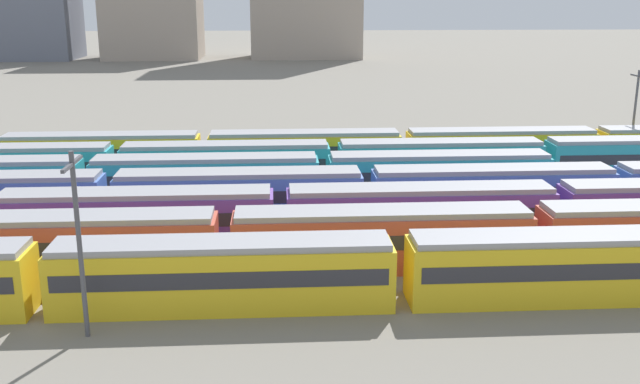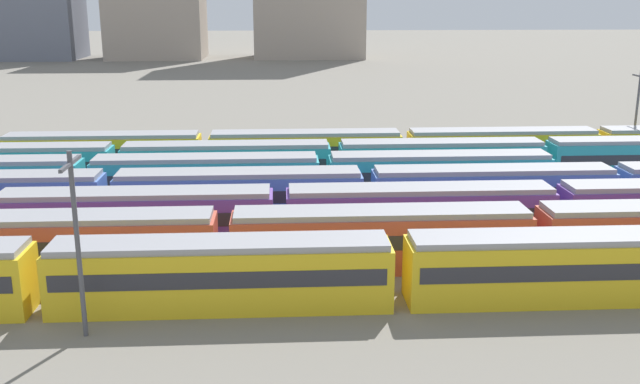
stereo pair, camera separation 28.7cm
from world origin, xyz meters
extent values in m
plane|color=slate|center=(0.00, 15.60, 0.00)|extent=(600.00, 600.00, 0.00)
cube|color=yellow|center=(12.27, 0.00, 1.70)|extent=(18.00, 3.00, 3.40)
cube|color=#2D2D33|center=(12.27, 0.00, 2.11)|extent=(17.20, 3.06, 0.90)
cube|color=#939399|center=(12.27, 0.00, 3.57)|extent=(17.60, 2.70, 0.35)
cube|color=yellow|center=(31.17, 0.00, 1.70)|extent=(18.00, 3.00, 3.40)
cube|color=#2D2D33|center=(31.17, 0.00, 2.11)|extent=(17.20, 3.06, 0.90)
cube|color=#939399|center=(31.17, 0.00, 3.57)|extent=(17.60, 2.70, 0.35)
cube|color=#BC4C38|center=(2.57, 5.20, 1.70)|extent=(18.00, 3.00, 3.40)
cube|color=#2D2D33|center=(2.57, 5.20, 2.11)|extent=(17.20, 3.06, 0.90)
cube|color=#939399|center=(2.57, 5.20, 3.57)|extent=(17.60, 2.70, 0.35)
cube|color=#BC4C38|center=(21.47, 5.20, 1.70)|extent=(18.00, 3.00, 3.40)
cube|color=#2D2D33|center=(21.47, 5.20, 2.11)|extent=(17.20, 3.06, 0.90)
cube|color=#939399|center=(21.47, 5.20, 3.57)|extent=(17.60, 2.70, 0.35)
cube|color=#6B429E|center=(5.93, 10.40, 1.70)|extent=(18.00, 3.00, 3.40)
cube|color=#2D2D33|center=(5.93, 10.40, 2.11)|extent=(17.20, 3.06, 0.90)
cube|color=#939399|center=(5.93, 10.40, 3.57)|extent=(17.60, 2.70, 0.35)
cube|color=#6B429E|center=(24.83, 10.40, 1.70)|extent=(18.00, 3.00, 3.40)
cube|color=#2D2D33|center=(24.83, 10.40, 2.11)|extent=(17.20, 3.06, 0.90)
cube|color=#939399|center=(24.83, 10.40, 3.57)|extent=(17.60, 2.70, 0.35)
cube|color=#4C70BC|center=(12.44, 15.60, 1.70)|extent=(18.00, 3.00, 3.40)
cube|color=#2D2D33|center=(12.44, 15.60, 2.11)|extent=(17.20, 3.06, 0.90)
cube|color=#939399|center=(12.44, 15.60, 3.57)|extent=(17.60, 2.70, 0.35)
cube|color=#4C70BC|center=(31.34, 15.60, 1.70)|extent=(18.00, 3.00, 3.40)
cube|color=#2D2D33|center=(31.34, 15.60, 2.11)|extent=(17.20, 3.06, 0.90)
cube|color=#939399|center=(31.34, 15.60, 3.57)|extent=(17.60, 2.70, 0.35)
cube|color=teal|center=(9.53, 20.80, 1.70)|extent=(18.00, 3.00, 3.40)
cube|color=#2D2D33|center=(9.53, 20.80, 2.11)|extent=(17.20, 3.06, 0.90)
cube|color=#939399|center=(9.53, 20.80, 3.57)|extent=(17.60, 2.70, 0.35)
cube|color=teal|center=(28.43, 20.80, 1.70)|extent=(18.00, 3.00, 3.40)
cube|color=#2D2D33|center=(28.43, 20.80, 2.11)|extent=(17.20, 3.06, 0.90)
cube|color=#939399|center=(28.43, 20.80, 3.57)|extent=(17.60, 2.70, 0.35)
cube|color=teal|center=(-8.10, 26.00, 1.70)|extent=(18.00, 3.00, 3.40)
cube|color=#2D2D33|center=(-8.10, 26.00, 2.11)|extent=(17.20, 3.06, 0.90)
cube|color=#939399|center=(-8.10, 26.00, 3.57)|extent=(17.60, 2.70, 0.35)
cube|color=teal|center=(10.80, 26.00, 1.70)|extent=(18.00, 3.00, 3.40)
cube|color=#2D2D33|center=(10.80, 26.00, 2.11)|extent=(17.20, 3.06, 0.90)
cube|color=#939399|center=(10.80, 26.00, 3.57)|extent=(17.60, 2.70, 0.35)
cube|color=teal|center=(29.70, 26.00, 1.70)|extent=(18.00, 3.00, 3.40)
cube|color=#2D2D33|center=(29.70, 26.00, 2.11)|extent=(17.20, 3.06, 0.90)
cube|color=#939399|center=(29.70, 26.00, 3.57)|extent=(17.60, 2.70, 0.35)
cube|color=yellow|center=(-1.03, 31.20, 1.70)|extent=(18.00, 3.00, 3.40)
cube|color=#2D2D33|center=(-1.03, 31.20, 2.11)|extent=(17.20, 3.06, 0.90)
cube|color=#939399|center=(-1.03, 31.20, 3.57)|extent=(17.60, 2.70, 0.35)
cube|color=yellow|center=(17.87, 31.20, 1.70)|extent=(18.00, 3.00, 3.40)
cube|color=#2D2D33|center=(17.87, 31.20, 2.11)|extent=(17.20, 3.06, 0.90)
cube|color=#939399|center=(17.87, 31.20, 3.57)|extent=(17.60, 2.70, 0.35)
cube|color=yellow|center=(36.77, 31.20, 1.70)|extent=(18.00, 3.00, 3.40)
cube|color=#2D2D33|center=(36.77, 31.20, 2.11)|extent=(17.20, 3.06, 0.90)
cube|color=#939399|center=(36.77, 31.20, 3.57)|extent=(17.60, 2.70, 0.35)
cylinder|color=#4C4C51|center=(5.82, -3.03, 4.62)|extent=(0.24, 0.24, 9.25)
cube|color=#47474C|center=(5.82, -3.03, 8.65)|extent=(0.16, 3.20, 0.16)
cylinder|color=#4C4C51|center=(51.26, 34.25, 4.48)|extent=(0.24, 0.24, 8.96)
camera|label=1|loc=(15.19, -36.01, 16.11)|focal=40.67mm
camera|label=2|loc=(15.47, -36.02, 16.11)|focal=40.67mm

